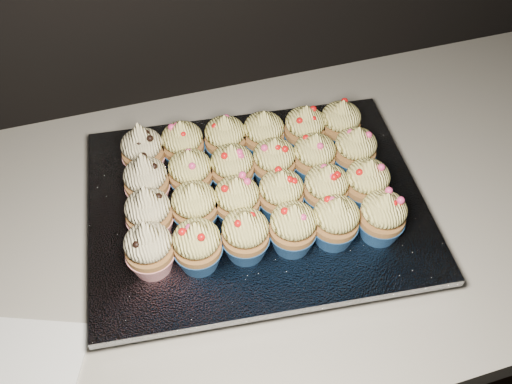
# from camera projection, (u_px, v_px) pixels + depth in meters

# --- Properties ---
(cabinet) EXTENTS (2.40, 0.60, 0.86)m
(cabinet) POSITION_uv_depth(u_px,v_px,m) (344.00, 328.00, 1.24)
(cabinet) COLOR black
(cabinet) RESTS_ON ground
(worktop) EXTENTS (2.44, 0.64, 0.04)m
(worktop) POSITION_uv_depth(u_px,v_px,m) (376.00, 191.00, 0.90)
(worktop) COLOR beige
(worktop) RESTS_ON cabinet
(napkin) EXTENTS (0.19, 0.19, 0.00)m
(napkin) POSITION_uv_depth(u_px,v_px,m) (15.00, 377.00, 0.68)
(napkin) COLOR white
(napkin) RESTS_ON worktop
(baking_tray) EXTENTS (0.47, 0.38, 0.02)m
(baking_tray) POSITION_uv_depth(u_px,v_px,m) (256.00, 210.00, 0.84)
(baking_tray) COLOR black
(baking_tray) RESTS_ON worktop
(foil_lining) EXTENTS (0.51, 0.42, 0.01)m
(foil_lining) POSITION_uv_depth(u_px,v_px,m) (256.00, 202.00, 0.82)
(foil_lining) COLOR silver
(foil_lining) RESTS_ON baking_tray
(cupcake_0) EXTENTS (0.06, 0.06, 0.10)m
(cupcake_0) POSITION_uv_depth(u_px,v_px,m) (149.00, 248.00, 0.71)
(cupcake_0) COLOR #B11829
(cupcake_0) RESTS_ON foil_lining
(cupcake_1) EXTENTS (0.06, 0.06, 0.08)m
(cupcake_1) POSITION_uv_depth(u_px,v_px,m) (197.00, 246.00, 0.72)
(cupcake_1) COLOR navy
(cupcake_1) RESTS_ON foil_lining
(cupcake_2) EXTENTS (0.06, 0.06, 0.08)m
(cupcake_2) POSITION_uv_depth(u_px,v_px,m) (245.00, 235.00, 0.73)
(cupcake_2) COLOR navy
(cupcake_2) RESTS_ON foil_lining
(cupcake_3) EXTENTS (0.06, 0.06, 0.08)m
(cupcake_3) POSITION_uv_depth(u_px,v_px,m) (293.00, 228.00, 0.74)
(cupcake_3) COLOR navy
(cupcake_3) RESTS_ON foil_lining
(cupcake_4) EXTENTS (0.06, 0.06, 0.08)m
(cupcake_4) POSITION_uv_depth(u_px,v_px,m) (335.00, 221.00, 0.74)
(cupcake_4) COLOR navy
(cupcake_4) RESTS_ON foil_lining
(cupcake_5) EXTENTS (0.06, 0.06, 0.08)m
(cupcake_5) POSITION_uv_depth(u_px,v_px,m) (382.00, 217.00, 0.75)
(cupcake_5) COLOR navy
(cupcake_5) RESTS_ON foil_lining
(cupcake_6) EXTENTS (0.06, 0.06, 0.10)m
(cupcake_6) POSITION_uv_depth(u_px,v_px,m) (149.00, 213.00, 0.75)
(cupcake_6) COLOR #B11829
(cupcake_6) RESTS_ON foil_lining
(cupcake_7) EXTENTS (0.06, 0.06, 0.08)m
(cupcake_7) POSITION_uv_depth(u_px,v_px,m) (195.00, 207.00, 0.76)
(cupcake_7) COLOR navy
(cupcake_7) RESTS_ON foil_lining
(cupcake_8) EXTENTS (0.06, 0.06, 0.08)m
(cupcake_8) POSITION_uv_depth(u_px,v_px,m) (237.00, 201.00, 0.77)
(cupcake_8) COLOR navy
(cupcake_8) RESTS_ON foil_lining
(cupcake_9) EXTENTS (0.06, 0.06, 0.08)m
(cupcake_9) POSITION_uv_depth(u_px,v_px,m) (281.00, 194.00, 0.77)
(cupcake_9) COLOR navy
(cupcake_9) RESTS_ON foil_lining
(cupcake_10) EXTENTS (0.06, 0.06, 0.08)m
(cupcake_10) POSITION_uv_depth(u_px,v_px,m) (326.00, 189.00, 0.78)
(cupcake_10) COLOR navy
(cupcake_10) RESTS_ON foil_lining
(cupcake_11) EXTENTS (0.06, 0.06, 0.08)m
(cupcake_11) POSITION_uv_depth(u_px,v_px,m) (367.00, 183.00, 0.79)
(cupcake_11) COLOR navy
(cupcake_11) RESTS_ON foil_lining
(cupcake_12) EXTENTS (0.06, 0.06, 0.10)m
(cupcake_12) POSITION_uv_depth(u_px,v_px,m) (146.00, 181.00, 0.79)
(cupcake_12) COLOR #B11829
(cupcake_12) RESTS_ON foil_lining
(cupcake_13) EXTENTS (0.06, 0.06, 0.08)m
(cupcake_13) POSITION_uv_depth(u_px,v_px,m) (191.00, 174.00, 0.80)
(cupcake_13) COLOR navy
(cupcake_13) RESTS_ON foil_lining
(cupcake_14) EXTENTS (0.06, 0.06, 0.08)m
(cupcake_14) POSITION_uv_depth(u_px,v_px,m) (232.00, 168.00, 0.81)
(cupcake_14) COLOR navy
(cupcake_14) RESTS_ON foil_lining
(cupcake_15) EXTENTS (0.06, 0.06, 0.08)m
(cupcake_15) POSITION_uv_depth(u_px,v_px,m) (274.00, 162.00, 0.81)
(cupcake_15) COLOR navy
(cupcake_15) RESTS_ON foil_lining
(cupcake_16) EXTENTS (0.06, 0.06, 0.08)m
(cupcake_16) POSITION_uv_depth(u_px,v_px,m) (314.00, 157.00, 0.82)
(cupcake_16) COLOR navy
(cupcake_16) RESTS_ON foil_lining
(cupcake_17) EXTENTS (0.06, 0.06, 0.08)m
(cupcake_17) POSITION_uv_depth(u_px,v_px,m) (355.00, 151.00, 0.83)
(cupcake_17) COLOR navy
(cupcake_17) RESTS_ON foil_lining
(cupcake_18) EXTENTS (0.06, 0.06, 0.10)m
(cupcake_18) POSITION_uv_depth(u_px,v_px,m) (143.00, 151.00, 0.83)
(cupcake_18) COLOR #B11829
(cupcake_18) RESTS_ON foil_lining
(cupcake_19) EXTENTS (0.06, 0.06, 0.08)m
(cupcake_19) POSITION_uv_depth(u_px,v_px,m) (183.00, 145.00, 0.84)
(cupcake_19) COLOR navy
(cupcake_19) RESTS_ON foil_lining
(cupcake_20) EXTENTS (0.06, 0.06, 0.08)m
(cupcake_20) POSITION_uv_depth(u_px,v_px,m) (225.00, 139.00, 0.85)
(cupcake_20) COLOR navy
(cupcake_20) RESTS_ON foil_lining
(cupcake_21) EXTENTS (0.06, 0.06, 0.08)m
(cupcake_21) POSITION_uv_depth(u_px,v_px,m) (264.00, 135.00, 0.85)
(cupcake_21) COLOR navy
(cupcake_21) RESTS_ON foil_lining
(cupcake_22) EXTENTS (0.06, 0.06, 0.08)m
(cupcake_22) POSITION_uv_depth(u_px,v_px,m) (305.00, 129.00, 0.86)
(cupcake_22) COLOR navy
(cupcake_22) RESTS_ON foil_lining
(cupcake_23) EXTENTS (0.06, 0.06, 0.08)m
(cupcake_23) POSITION_uv_depth(u_px,v_px,m) (340.00, 124.00, 0.87)
(cupcake_23) COLOR navy
(cupcake_23) RESTS_ON foil_lining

